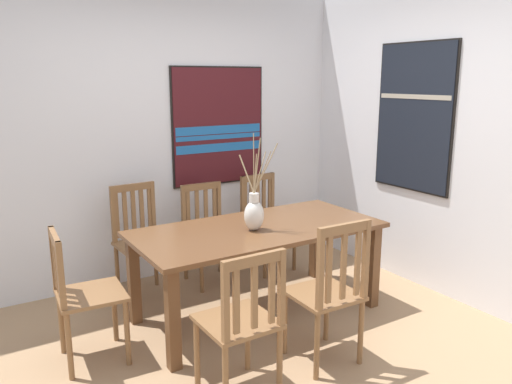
# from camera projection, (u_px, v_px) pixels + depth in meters

# --- Properties ---
(ground_plane) EXTENTS (6.40, 6.40, 0.03)m
(ground_plane) POSITION_uv_depth(u_px,v_px,m) (276.00, 357.00, 3.45)
(ground_plane) COLOR #A37F5B
(wall_back) EXTENTS (6.40, 0.12, 2.70)m
(wall_back) POSITION_uv_depth(u_px,v_px,m) (165.00, 133.00, 4.69)
(wall_back) COLOR silver
(wall_back) RESTS_ON ground_plane
(wall_side) EXTENTS (0.12, 6.40, 2.70)m
(wall_side) POSITION_uv_depth(u_px,v_px,m) (466.00, 141.00, 4.11)
(wall_side) COLOR silver
(wall_side) RESTS_ON ground_plane
(dining_table) EXTENTS (1.92, 0.92, 0.73)m
(dining_table) POSITION_uv_depth(u_px,v_px,m) (258.00, 239.00, 3.92)
(dining_table) COLOR brown
(dining_table) RESTS_ON ground_plane
(centerpiece_vase) EXTENTS (0.23, 0.27, 0.73)m
(centerpiece_vase) POSITION_uv_depth(u_px,v_px,m) (254.00, 213.00, 3.79)
(centerpiece_vase) COLOR silver
(centerpiece_vase) RESTS_ON dining_table
(chair_0) EXTENTS (0.44, 0.44, 0.92)m
(chair_0) POSITION_uv_depth(u_px,v_px,m) (265.00, 219.00, 4.96)
(chair_0) COLOR brown
(chair_0) RESTS_ON ground_plane
(chair_1) EXTENTS (0.44, 0.44, 0.97)m
(chair_1) POSITION_uv_depth(u_px,v_px,m) (140.00, 238.00, 4.32)
(chair_1) COLOR brown
(chair_1) RESTS_ON ground_plane
(chair_2) EXTENTS (0.42, 0.42, 0.93)m
(chair_2) POSITION_uv_depth(u_px,v_px,m) (242.00, 321.00, 2.89)
(chair_2) COLOR brown
(chair_2) RESTS_ON ground_plane
(chair_3) EXTENTS (0.43, 0.43, 0.90)m
(chair_3) POSITION_uv_depth(u_px,v_px,m) (208.00, 230.00, 4.64)
(chair_3) COLOR brown
(chair_3) RESTS_ON ground_plane
(chair_4) EXTENTS (0.43, 0.43, 1.00)m
(chair_4) POSITION_uv_depth(u_px,v_px,m) (329.00, 291.00, 3.25)
(chair_4) COLOR brown
(chair_4) RESTS_ON ground_plane
(chair_5) EXTENTS (0.45, 0.45, 0.91)m
(chair_5) POSITION_uv_depth(u_px,v_px,m) (82.00, 293.00, 3.28)
(chair_5) COLOR brown
(chair_5) RESTS_ON ground_plane
(painting_on_back_wall) EXTENTS (0.98, 0.05, 1.14)m
(painting_on_back_wall) POSITION_uv_depth(u_px,v_px,m) (218.00, 126.00, 4.90)
(painting_on_back_wall) COLOR black
(painting_on_side_wall) EXTENTS (0.05, 0.83, 1.30)m
(painting_on_side_wall) POSITION_uv_depth(u_px,v_px,m) (414.00, 118.00, 4.44)
(painting_on_side_wall) COLOR black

